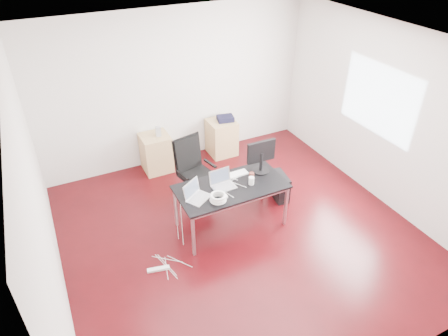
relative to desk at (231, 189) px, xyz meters
name	(u,v)px	position (x,y,z in m)	size (l,w,h in m)	color
room_shell	(245,153)	(0.07, -0.24, 0.73)	(5.00, 5.00, 5.00)	#340509
desk	(231,189)	(0.00, 0.00, 0.00)	(1.60, 0.80, 0.73)	black
office_chair	(193,168)	(-0.24, 0.87, -0.07)	(0.57, 0.59, 1.08)	black
filing_cabinet_left	(156,153)	(-0.52, 1.99, -0.33)	(0.50, 0.50, 0.70)	tan
filing_cabinet_right	(222,137)	(0.80, 1.99, -0.33)	(0.50, 0.50, 0.70)	tan
pc_tower	(279,186)	(1.04, 0.27, -0.46)	(0.20, 0.45, 0.44)	black
wastebasket	(185,156)	(0.02, 1.97, -0.54)	(0.24, 0.24, 0.28)	black
power_strip	(158,269)	(-1.30, -0.40, -0.66)	(0.30, 0.06, 0.04)	white
laptop_left	(196,195)	(-0.56, -0.04, 0.11)	(0.41, 0.39, 0.23)	silver
laptop_right	(222,183)	(-0.11, 0.06, 0.11)	(0.34, 0.27, 0.23)	silver
monitor	(261,155)	(0.58, 0.16, 0.34)	(0.45, 0.26, 0.51)	black
keyboard	(234,175)	(0.16, 0.22, 0.06)	(0.44, 0.14, 0.02)	white
cup_white	(251,181)	(0.28, -0.09, 0.11)	(0.08, 0.08, 0.12)	white
cup_brown	(252,176)	(0.36, 0.04, 0.10)	(0.08, 0.08, 0.10)	#5F2A20
cable_coil	(218,198)	(-0.32, -0.23, 0.11)	(0.24, 0.24, 0.11)	white
power_adapter	(225,197)	(-0.20, -0.20, 0.07)	(0.07, 0.07, 0.03)	white
speaker	(158,131)	(-0.45, 1.95, 0.11)	(0.09, 0.08, 0.18)	#9E9E9E
navy_garment	(225,118)	(0.88, 1.98, 0.07)	(0.30, 0.24, 0.09)	black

